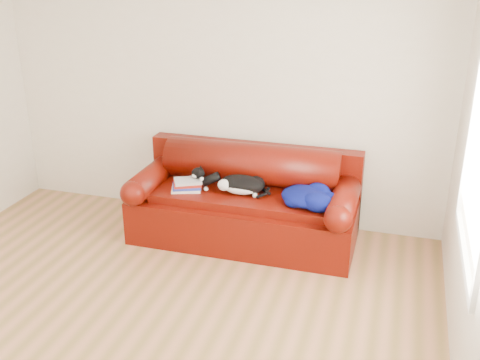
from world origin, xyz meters
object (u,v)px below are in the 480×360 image
object	(u,v)px
book_stack	(187,185)
blanket	(308,196)
cat	(241,185)
sofa_base	(244,216)

from	to	relation	value
book_stack	blanket	xyz separation A→B (m)	(1.15, 0.01, 0.03)
cat	blanket	size ratio (longest dim) A/B	1.04
cat	blanket	xyz separation A→B (m)	(0.63, -0.05, -0.01)
book_stack	blanket	size ratio (longest dim) A/B	0.54
sofa_base	blanket	bearing A→B (deg)	-10.00
cat	sofa_base	bearing A→B (deg)	62.06
cat	blanket	distance (m)	0.63
sofa_base	blanket	xyz separation A→B (m)	(0.62, -0.11, 0.34)
cat	blanket	world-z (taller)	cat
book_stack	cat	bearing A→B (deg)	6.53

